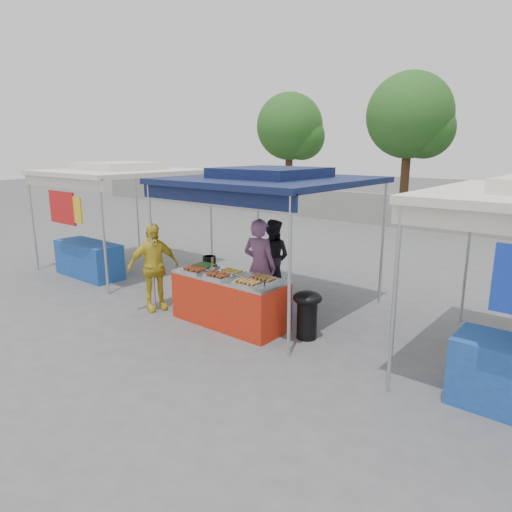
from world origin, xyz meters
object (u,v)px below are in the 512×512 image
Objects in this scene: vendor_table at (230,300)px; wok_burner at (307,311)px; cooking_pot at (209,260)px; helper_man at (272,257)px; customer_person at (153,267)px; vendor_woman at (259,267)px.

vendor_table is 2.61× the size of wok_burner.
cooking_pot is 0.15× the size of helper_man.
customer_person is at bearing -136.20° from cooking_pot.
vendor_woman reaches higher than vendor_table.
cooking_pot is 1.45m from helper_man.
vendor_woman reaches higher than helper_man.
cooking_pot is 0.14× the size of vendor_woman.
cooking_pot is (-0.81, 0.35, 0.49)m from vendor_table.
cooking_pot is 0.95m from vendor_woman.
vendor_table is at bearing 77.67° from vendor_woman.
wok_burner is 2.29m from helper_man.
vendor_woman is 1.12m from helper_man.
cooking_pot is at bearing 64.33° from helper_man.
wok_burner is 2.99m from customer_person.
customer_person reaches higher than wok_burner.
customer_person reaches higher than cooking_pot.
cooking_pot reaches higher than wok_burner.
vendor_table is at bearing -23.21° from cooking_pot.
cooking_pot is 0.31× the size of wok_burner.
wok_burner is (2.16, -0.03, -0.47)m from cooking_pot.
customer_person is (-1.12, -2.09, 0.03)m from helper_man.
vendor_woman is at bearing 85.89° from vendor_table.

